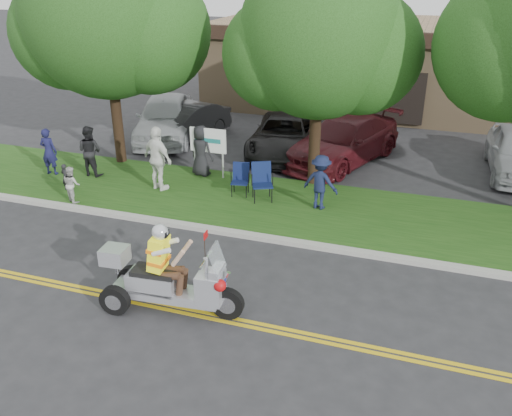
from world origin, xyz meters
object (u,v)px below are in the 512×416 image
(trike_scooter, at_px, (166,281))
(spectator_adult_left, at_px, (49,151))
(lawn_chair_a, at_px, (241,177))
(parked_car_far_left, at_px, (166,117))
(lawn_chair_b, at_px, (262,179))
(spectator_adult_right, at_px, (158,159))
(parked_car_mid, at_px, (285,135))
(parked_car_right, at_px, (343,140))
(spectator_adult_mid, at_px, (90,151))
(parked_car_left, at_px, (184,123))

(trike_scooter, bearing_deg, spectator_adult_left, 137.16)
(lawn_chair_a, height_order, parked_car_far_left, parked_car_far_left)
(lawn_chair_b, distance_m, spectator_adult_left, 7.37)
(spectator_adult_right, height_order, parked_car_mid, spectator_adult_right)
(lawn_chair_b, xyz_separation_m, parked_car_right, (1.65, 4.35, 0.06))
(spectator_adult_right, bearing_deg, lawn_chair_a, -146.29)
(lawn_chair_b, xyz_separation_m, parked_car_far_left, (-5.66, 4.80, 0.16))
(parked_car_mid, bearing_deg, parked_car_right, -12.53)
(lawn_chair_a, relative_size, parked_car_right, 0.18)
(trike_scooter, relative_size, lawn_chair_a, 3.10)
(spectator_adult_mid, bearing_deg, spectator_adult_left, 18.65)
(lawn_chair_a, xyz_separation_m, parked_car_right, (2.38, 4.19, 0.14))
(spectator_adult_mid, relative_size, spectator_adult_right, 0.83)
(parked_car_right, bearing_deg, lawn_chair_a, -98.26)
(lawn_chair_a, distance_m, spectator_adult_mid, 5.28)
(spectator_adult_mid, height_order, spectator_adult_right, spectator_adult_right)
(spectator_adult_mid, bearing_deg, spectator_adult_right, 175.68)
(spectator_adult_right, bearing_deg, spectator_adult_left, 21.99)
(lawn_chair_a, xyz_separation_m, spectator_adult_left, (-6.63, -0.44, 0.24))
(spectator_adult_left, relative_size, spectator_adult_mid, 0.94)
(spectator_adult_left, height_order, spectator_adult_mid, spectator_adult_mid)
(trike_scooter, xyz_separation_m, parked_car_right, (1.79, 10.28, 0.11))
(parked_car_far_left, relative_size, parked_car_left, 1.18)
(spectator_adult_right, bearing_deg, lawn_chair_b, -151.37)
(parked_car_right, bearing_deg, parked_car_mid, -164.09)
(spectator_adult_right, bearing_deg, parked_car_far_left, -42.18)
(lawn_chair_a, bearing_deg, spectator_adult_right, -179.72)
(trike_scooter, bearing_deg, parked_car_right, 75.31)
(lawn_chair_b, distance_m, parked_car_left, 6.79)
(spectator_adult_right, distance_m, parked_car_left, 5.36)
(parked_car_left, bearing_deg, spectator_adult_mid, -89.65)
(trike_scooter, relative_size, spectator_adult_right, 1.49)
(trike_scooter, height_order, lawn_chair_b, trike_scooter)
(parked_car_mid, relative_size, parked_car_right, 0.93)
(parked_car_left, bearing_deg, parked_car_far_left, -167.65)
(parked_car_left, distance_m, parked_car_right, 6.50)
(parked_car_mid, distance_m, parked_car_right, 2.24)
(parked_car_left, height_order, parked_car_right, parked_car_right)
(spectator_adult_right, height_order, parked_car_far_left, spectator_adult_right)
(parked_car_far_left, bearing_deg, lawn_chair_a, -62.32)
(lawn_chair_a, height_order, parked_car_mid, parked_car_mid)
(spectator_adult_left, bearing_deg, lawn_chair_a, 179.20)
(parked_car_far_left, xyz_separation_m, parked_car_right, (7.31, -0.45, -0.10))
(lawn_chair_b, bearing_deg, parked_car_left, 110.29)
(trike_scooter, relative_size, spectator_adult_left, 1.92)
(lawn_chair_b, relative_size, spectator_adult_right, 0.55)
(spectator_adult_right, bearing_deg, spectator_adult_mid, 14.33)
(spectator_adult_mid, bearing_deg, parked_car_far_left, -90.08)
(trike_scooter, xyz_separation_m, parked_car_mid, (-0.44, 10.49, 0.02))
(parked_car_mid, xyz_separation_m, parked_car_right, (2.23, -0.21, 0.09))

